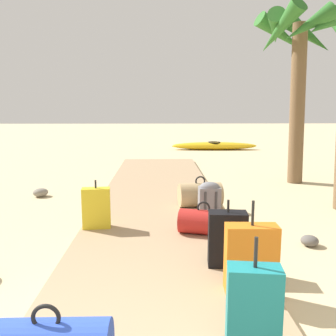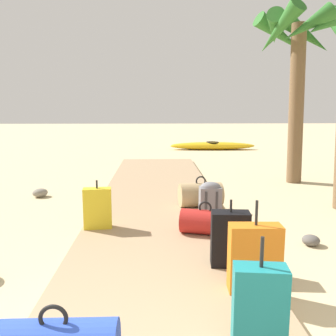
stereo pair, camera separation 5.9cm
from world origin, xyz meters
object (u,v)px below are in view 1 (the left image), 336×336
at_px(suitcase_teal, 253,309).
at_px(duffel_bag_red, 203,222).
at_px(suitcase_orange, 251,258).
at_px(suitcase_black, 227,239).
at_px(kayak, 214,146).
at_px(duffel_bag_tan, 200,195).
at_px(palm_tree_far_right, 302,48).
at_px(suitcase_yellow, 96,208).
at_px(backpack_grey, 209,198).

distance_m(suitcase_teal, duffel_bag_red, 2.21).
relative_size(suitcase_orange, suitcase_black, 1.19).
bearing_deg(kayak, duffel_bag_tan, -99.97).
relative_size(suitcase_teal, duffel_bag_red, 1.17).
distance_m(suitcase_teal, palm_tree_far_right, 6.71).
bearing_deg(palm_tree_far_right, suitcase_black, -117.63).
relative_size(suitcase_yellow, palm_tree_far_right, 0.17).
distance_m(backpack_grey, kayak, 8.91).
relative_size(suitcase_orange, kayak, 0.24).
height_order(palm_tree_far_right, kayak, palm_tree_far_right).
relative_size(suitcase_orange, suitcase_yellow, 1.26).
bearing_deg(duffel_bag_red, suitcase_black, -82.06).
bearing_deg(suitcase_black, suitcase_teal, -93.19).
bearing_deg(suitcase_orange, suitcase_black, 101.56).
bearing_deg(kayak, suitcase_black, -97.77).
bearing_deg(kayak, suitcase_teal, -97.27).
relative_size(suitcase_orange, palm_tree_far_right, 0.21).
height_order(duffel_bag_red, palm_tree_far_right, palm_tree_far_right).
height_order(suitcase_teal, palm_tree_far_right, palm_tree_far_right).
xyz_separation_m(suitcase_orange, palm_tree_far_right, (2.23, 4.97, 2.47)).
relative_size(suitcase_black, backpack_grey, 1.35).
distance_m(suitcase_teal, kayak, 11.88).
relative_size(suitcase_black, duffel_bag_tan, 0.94).
xyz_separation_m(suitcase_teal, duffel_bag_tan, (0.04, 3.48, -0.10)).
relative_size(suitcase_teal, kayak, 0.24).
bearing_deg(duffel_bag_red, kayak, 80.76).
bearing_deg(suitcase_yellow, kayak, 72.56).
height_order(suitcase_teal, duffel_bag_tan, suitcase_teal).
xyz_separation_m(suitcase_orange, suitcase_yellow, (-1.60, 1.70, -0.03)).
xyz_separation_m(duffel_bag_red, suitcase_yellow, (-1.36, 0.27, 0.11)).
bearing_deg(suitcase_black, suitcase_orange, -78.44).
distance_m(suitcase_black, kayak, 10.58).
bearing_deg(duffel_bag_tan, duffel_bag_red, -94.41).
height_order(suitcase_yellow, kayak, suitcase_yellow).
relative_size(duffel_bag_red, suitcase_yellow, 1.04).
bearing_deg(suitcase_orange, duffel_bag_red, 99.27).
height_order(duffel_bag_red, suitcase_black, suitcase_black).
bearing_deg(duffel_bag_tan, backpack_grey, -80.81).
bearing_deg(suitcase_yellow, suitcase_orange, -46.75).
xyz_separation_m(suitcase_teal, backpack_grey, (0.12, 2.98, -0.03)).
bearing_deg(kayak, suitcase_yellow, -107.44).
distance_m(suitcase_teal, backpack_grey, 2.99).
relative_size(duffel_bag_tan, kayak, 0.22).
relative_size(palm_tree_far_right, kayak, 1.16).
xyz_separation_m(suitcase_orange, suitcase_black, (-0.11, 0.52, -0.02)).
bearing_deg(suitcase_orange, backpack_grey, 91.43).
bearing_deg(backpack_grey, duffel_bag_tan, 99.19).
bearing_deg(suitcase_black, backpack_grey, 88.25).
height_order(suitcase_teal, suitcase_yellow, suitcase_teal).
bearing_deg(kayak, palm_tree_far_right, -81.50).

